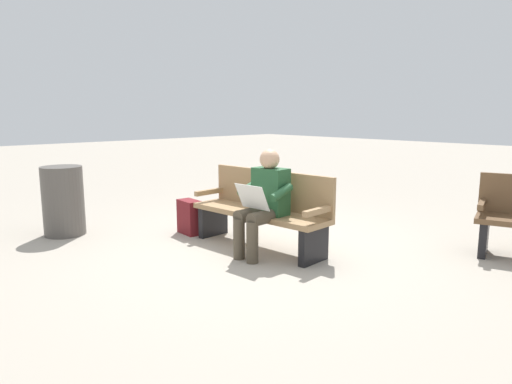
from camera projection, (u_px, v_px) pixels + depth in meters
ground_plane at (258, 248)px, 5.44m from camera, size 40.00×40.00×0.00m
bench_near at (263, 209)px, 5.41m from camera, size 1.83×0.59×0.90m
person_seated at (264, 200)px, 5.06m from camera, size 0.59×0.59×1.18m
backpack at (190, 217)px, 6.04m from camera, size 0.36×0.26×0.45m
trash_bin at (63, 201)px, 5.95m from camera, size 0.52×0.52×0.89m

